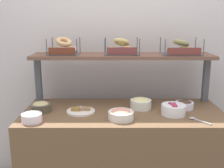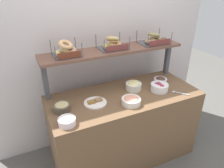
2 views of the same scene
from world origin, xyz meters
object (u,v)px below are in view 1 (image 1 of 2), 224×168
at_px(bowl_beet_salad, 174,109).
at_px(serving_spoon_near_plate, 198,120).
at_px(bowl_hummus, 42,107).
at_px(serving_plate_white, 82,111).
at_px(bagel_basket_plain, 65,48).
at_px(bowl_lox_spread, 122,114).
at_px(bowl_egg_salad, 142,103).
at_px(bagel_basket_sesame, 122,49).
at_px(bowl_cream_cheese, 33,117).
at_px(bowl_chocolate_spread, 185,104).
at_px(bagel_basket_everything, 182,49).

height_order(bowl_beet_salad, serving_spoon_near_plate, bowl_beet_salad).
height_order(bowl_hummus, serving_plate_white, bowl_hummus).
bearing_deg(bagel_basket_plain, bowl_lox_spread, -43.28).
relative_size(bowl_egg_salad, bagel_basket_sesame, 0.58).
relative_size(bowl_cream_cheese, bowl_beet_salad, 0.78).
bearing_deg(bowl_lox_spread, bagel_basket_plain, 136.72).
bearing_deg(bowl_lox_spread, bowl_chocolate_spread, 25.15).
height_order(bowl_lox_spread, bowl_egg_salad, bowl_egg_salad).
xyz_separation_m(bowl_egg_salad, bowl_beet_salad, (0.24, -0.15, -0.00)).
bearing_deg(serving_plate_white, bagel_basket_sesame, 42.92).
height_order(serving_plate_white, bagel_basket_sesame, bagel_basket_sesame).
bearing_deg(bowl_chocolate_spread, bagel_basket_everything, 93.43).
xyz_separation_m(bowl_cream_cheese, bowl_lox_spread, (0.65, 0.05, -0.00)).
distance_m(serving_spoon_near_plate, bagel_basket_plain, 1.25).
height_order(serving_plate_white, bagel_basket_plain, bagel_basket_plain).
bearing_deg(bowl_hummus, bowl_lox_spread, -15.08).
relative_size(bowl_chocolate_spread, serving_spoon_near_plate, 1.05).
xyz_separation_m(bowl_cream_cheese, bowl_hummus, (0.01, 0.23, 0.00)).
distance_m(bowl_hummus, bagel_basket_plain, 0.55).
xyz_separation_m(bowl_cream_cheese, bagel_basket_plain, (0.16, 0.51, 0.44)).
relative_size(bowl_lox_spread, bagel_basket_plain, 0.69).
distance_m(bagel_basket_sesame, bagel_basket_everything, 0.51).
bearing_deg(bagel_basket_sesame, bowl_chocolate_spread, -22.21).
bearing_deg(bowl_beet_salad, bagel_basket_plain, 158.45).
height_order(bowl_cream_cheese, bagel_basket_sesame, bagel_basket_sesame).
xyz_separation_m(bowl_lox_spread, bagel_basket_sesame, (0.02, 0.47, 0.44)).
height_order(bowl_lox_spread, bagel_basket_everything, bagel_basket_everything).
bearing_deg(serving_spoon_near_plate, bowl_lox_spread, 177.08).
xyz_separation_m(bowl_egg_salad, serving_plate_white, (-0.49, -0.09, -0.04)).
height_order(serving_spoon_near_plate, bagel_basket_plain, bagel_basket_plain).
xyz_separation_m(bowl_hummus, serving_plate_white, (0.32, -0.02, -0.03)).
bearing_deg(bagel_basket_everything, bagel_basket_sesame, 177.16).
xyz_separation_m(bagel_basket_plain, bagel_basket_everything, (1.02, -0.02, -0.00)).
distance_m(bowl_hummus, bowl_egg_salad, 0.82).
bearing_deg(bowl_egg_salad, bowl_lox_spread, -124.57).
bearing_deg(bagel_basket_everything, bowl_hummus, -167.08).
bearing_deg(bowl_cream_cheese, bowl_chocolate_spread, 14.40).
xyz_separation_m(bowl_lox_spread, bowl_egg_salad, (0.17, 0.25, 0.01)).
relative_size(bowl_lox_spread, serving_spoon_near_plate, 1.33).
bearing_deg(serving_plate_white, bowl_egg_salad, 10.91).
xyz_separation_m(bowl_chocolate_spread, bagel_basket_everything, (-0.01, 0.19, 0.44)).
height_order(bowl_chocolate_spread, bowl_egg_salad, bowl_egg_salad).
distance_m(bagel_basket_plain, bagel_basket_sesame, 0.50).
xyz_separation_m(bowl_cream_cheese, bagel_basket_sesame, (0.67, 0.52, 0.44)).
bearing_deg(bagel_basket_plain, bowl_chocolate_spread, -11.32).
xyz_separation_m(serving_plate_white, serving_spoon_near_plate, (0.88, -0.19, -0.00)).
height_order(bowl_chocolate_spread, serving_plate_white, bowl_chocolate_spread).
bearing_deg(serving_spoon_near_plate, serving_plate_white, 168.11).
relative_size(bowl_hummus, bagel_basket_everything, 0.50).
bearing_deg(bowl_cream_cheese, bowl_hummus, 87.68).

